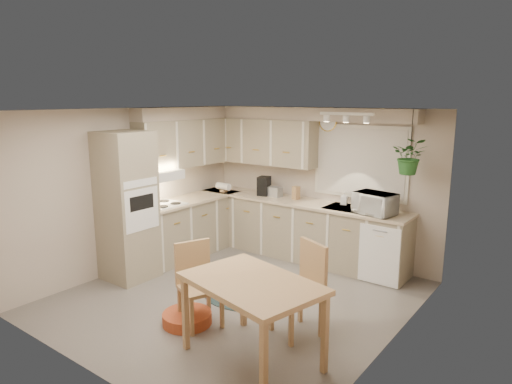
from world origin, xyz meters
TOP-DOWN VIEW (x-y plane):
  - floor at (0.00, 0.00)m, footprint 4.20×4.20m
  - ceiling at (0.00, 0.00)m, footprint 4.20×4.20m
  - wall_back at (0.00, 2.10)m, footprint 4.00×0.04m
  - wall_front at (0.00, -2.10)m, footprint 4.00×0.04m
  - wall_left at (-2.00, 0.00)m, footprint 0.04×4.20m
  - wall_right at (2.00, 0.00)m, footprint 0.04×4.20m
  - base_cab_left at (-1.70, 0.88)m, footprint 0.60×1.85m
  - base_cab_back at (-0.20, 1.80)m, footprint 3.60×0.60m
  - counter_left at (-1.69, 0.88)m, footprint 0.64×1.89m
  - counter_back at (-0.20, 1.79)m, footprint 3.64×0.64m
  - oven_stack at (-1.68, -0.38)m, footprint 0.65×0.65m
  - wall_oven_face at (-1.35, -0.38)m, footprint 0.02×0.56m
  - upper_cab_left at (-1.82, 1.00)m, footprint 0.35×2.00m
  - upper_cab_back at (-1.00, 1.93)m, footprint 2.00×0.35m
  - soffit_left at (-1.85, 1.00)m, footprint 0.30×2.00m
  - soffit_back at (-0.20, 1.95)m, footprint 3.60×0.30m
  - cooktop at (-1.68, 0.30)m, footprint 0.52×0.58m
  - range_hood at (-1.70, 0.30)m, footprint 0.40×0.60m
  - window_blinds at (0.70, 2.07)m, footprint 1.40×0.02m
  - window_frame at (0.70, 2.08)m, footprint 1.50×0.02m
  - sink at (0.70, 1.80)m, footprint 0.70×0.48m
  - dishwasher_front at (1.30, 1.49)m, footprint 0.58×0.02m
  - track_light_bar at (0.70, 1.55)m, footprint 0.80×0.04m
  - wall_clock at (0.15, 2.07)m, footprint 0.30×0.03m
  - dining_table at (1.03, -1.02)m, footprint 1.48×1.15m
  - chair_left at (0.13, -0.81)m, footprint 0.58×0.58m
  - chair_back at (1.10, -0.32)m, footprint 0.63×0.63m
  - braided_rug at (0.09, 0.07)m, footprint 1.31×1.11m
  - pet_bed at (-0.02, -0.88)m, footprint 0.59×0.59m
  - microwave at (1.12, 1.70)m, footprint 0.60×0.40m
  - soap_bottle at (0.53, 1.95)m, footprint 0.14×0.22m
  - hanging_plant at (1.57, 1.70)m, footprint 0.55×0.59m
  - coffee_maker at (-0.87, 1.80)m, footprint 0.23×0.25m
  - toaster at (-0.68, 1.82)m, footprint 0.28×0.17m
  - knife_block at (-0.27, 1.85)m, footprint 0.12×0.12m

SIDE VIEW (x-z plane):
  - floor at x=0.00m, z-range 0.00..0.00m
  - braided_rug at x=0.09m, z-range 0.00..0.01m
  - pet_bed at x=-0.02m, z-range 0.00..0.13m
  - dining_table at x=1.03m, z-range 0.00..0.83m
  - dishwasher_front at x=1.30m, z-range 0.01..0.84m
  - base_cab_left at x=-1.70m, z-range 0.00..0.90m
  - base_cab_back at x=-0.20m, z-range 0.00..0.90m
  - chair_left at x=0.13m, z-range 0.00..0.95m
  - chair_back at x=1.10m, z-range 0.00..1.02m
  - sink at x=0.70m, z-range 0.85..0.95m
  - counter_left at x=-1.69m, z-range 0.90..0.94m
  - counter_back at x=-0.20m, z-range 0.90..0.94m
  - cooktop at x=-1.68m, z-range 0.93..0.95m
  - soap_bottle at x=0.53m, z-range 0.94..1.03m
  - toaster at x=-0.68m, z-range 0.94..1.10m
  - knife_block at x=-0.27m, z-range 0.94..1.15m
  - oven_stack at x=-1.68m, z-range 0.00..2.10m
  - wall_oven_face at x=-1.35m, z-range 0.76..1.34m
  - coffee_maker at x=-0.87m, z-range 0.94..1.26m
  - microwave at x=1.12m, z-range 0.94..1.31m
  - wall_back at x=0.00m, z-range 0.00..2.40m
  - wall_front at x=0.00m, z-range 0.00..2.40m
  - wall_left at x=-2.00m, z-range 0.00..2.40m
  - wall_right at x=2.00m, z-range 0.00..2.40m
  - range_hood at x=-1.70m, z-range 1.33..1.47m
  - window_blinds at x=0.70m, z-range 1.10..2.10m
  - window_frame at x=0.70m, z-range 1.05..2.15m
  - hanging_plant at x=1.57m, z-range 1.55..1.93m
  - upper_cab_left at x=-1.82m, z-range 1.45..2.20m
  - upper_cab_back at x=-1.00m, z-range 1.45..2.20m
  - wall_clock at x=0.15m, z-range 2.03..2.33m
  - soffit_left at x=-1.85m, z-range 2.20..2.40m
  - soffit_back at x=-0.20m, z-range 2.20..2.40m
  - track_light_bar at x=0.70m, z-range 2.31..2.35m
  - ceiling at x=0.00m, z-range 2.40..2.40m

